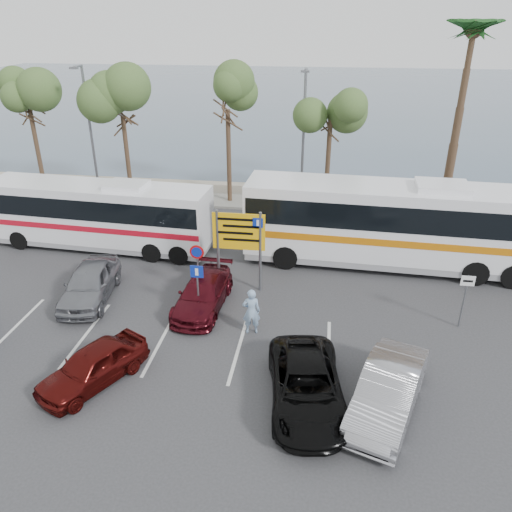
# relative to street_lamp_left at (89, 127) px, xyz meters

# --- Properties ---
(ground) EXTENTS (120.00, 120.00, 0.00)m
(ground) POSITION_rel_street_lamp_left_xyz_m (10.00, -13.52, -4.60)
(ground) COLOR #313133
(ground) RESTS_ON ground
(kerb_strip) EXTENTS (44.00, 2.40, 0.15)m
(kerb_strip) POSITION_rel_street_lamp_left_xyz_m (10.00, 0.48, -4.52)
(kerb_strip) COLOR gray
(kerb_strip) RESTS_ON ground
(seawall) EXTENTS (48.00, 0.80, 0.60)m
(seawall) POSITION_rel_street_lamp_left_xyz_m (10.00, 2.48, -4.30)
(seawall) COLOR gray
(seawall) RESTS_ON ground
(sea) EXTENTS (140.00, 140.00, 0.00)m
(sea) POSITION_rel_street_lamp_left_xyz_m (10.00, 46.48, -4.59)
(sea) COLOR #43596B
(sea) RESTS_ON ground
(tree_far_left) EXTENTS (3.20, 3.20, 7.60)m
(tree_far_left) POSITION_rel_street_lamp_left_xyz_m (-4.00, 0.48, 1.73)
(tree_far_left) COLOR #382619
(tree_far_left) RESTS_ON kerb_strip
(tree_left) EXTENTS (3.20, 3.20, 7.20)m
(tree_left) POSITION_rel_street_lamp_left_xyz_m (2.00, 0.48, 1.41)
(tree_left) COLOR #382619
(tree_left) RESTS_ON kerb_strip
(tree_mid) EXTENTS (3.20, 3.20, 8.00)m
(tree_mid) POSITION_rel_street_lamp_left_xyz_m (8.50, 0.48, 2.06)
(tree_mid) COLOR #382619
(tree_mid) RESTS_ON kerb_strip
(tree_right) EXTENTS (3.20, 3.20, 7.40)m
(tree_right) POSITION_rel_street_lamp_left_xyz_m (14.50, 0.48, 1.57)
(tree_right) COLOR #382619
(tree_right) RESTS_ON kerb_strip
(palm_tree) EXTENTS (4.80, 4.80, 11.20)m
(palm_tree) POSITION_rel_street_lamp_left_xyz_m (21.50, 0.48, 5.27)
(palm_tree) COLOR #382619
(palm_tree) RESTS_ON kerb_strip
(street_lamp_left) EXTENTS (0.45, 1.15, 8.01)m
(street_lamp_left) POSITION_rel_street_lamp_left_xyz_m (0.00, 0.00, 0.00)
(street_lamp_left) COLOR slate
(street_lamp_left) RESTS_ON kerb_strip
(street_lamp_right) EXTENTS (0.45, 1.15, 8.01)m
(street_lamp_right) POSITION_rel_street_lamp_left_xyz_m (13.00, 0.00, 0.00)
(street_lamp_right) COLOR slate
(street_lamp_right) RESTS_ON kerb_strip
(direction_sign) EXTENTS (2.20, 0.12, 3.60)m
(direction_sign) POSITION_rel_street_lamp_left_xyz_m (11.00, -10.32, -2.17)
(direction_sign) COLOR slate
(direction_sign) RESTS_ON ground
(sign_no_stop) EXTENTS (0.60, 0.08, 2.35)m
(sign_no_stop) POSITION_rel_street_lamp_left_xyz_m (9.40, -11.13, -3.02)
(sign_no_stop) COLOR slate
(sign_no_stop) RESTS_ON ground
(sign_parking) EXTENTS (0.50, 0.07, 2.25)m
(sign_parking) POSITION_rel_street_lamp_left_xyz_m (9.80, -12.73, -3.13)
(sign_parking) COLOR slate
(sign_parking) RESTS_ON ground
(sign_taxi) EXTENTS (0.50, 0.07, 2.20)m
(sign_taxi) POSITION_rel_street_lamp_left_xyz_m (19.80, -12.03, -3.18)
(sign_taxi) COLOR slate
(sign_taxi) RESTS_ON ground
(lane_markings) EXTENTS (12.02, 4.20, 0.01)m
(lane_markings) POSITION_rel_street_lamp_left_xyz_m (8.86, -14.52, -4.60)
(lane_markings) COLOR silver
(lane_markings) RESTS_ON ground
(coach_bus_left) EXTENTS (11.43, 3.14, 3.52)m
(coach_bus_left) POSITION_rel_street_lamp_left_xyz_m (3.30, -7.02, -2.97)
(coach_bus_left) COLOR white
(coach_bus_left) RESTS_ON ground
(coach_bus_right) EXTENTS (13.42, 3.46, 4.15)m
(coach_bus_right) POSITION_rel_street_lamp_left_xyz_m (17.50, -7.02, -2.68)
(coach_bus_right) COLOR white
(coach_bus_right) RESTS_ON ground
(car_silver_a) EXTENTS (2.32, 4.55, 1.48)m
(car_silver_a) POSITION_rel_street_lamp_left_xyz_m (5.00, -12.02, -3.86)
(car_silver_a) COLOR slate
(car_silver_a) RESTS_ON ground
(car_maroon) EXTENTS (1.98, 4.40, 1.25)m
(car_maroon) POSITION_rel_street_lamp_left_xyz_m (9.80, -12.02, -3.97)
(car_maroon) COLOR #460B13
(car_maroon) RESTS_ON ground
(car_red) EXTENTS (3.13, 4.04, 1.28)m
(car_red) POSITION_rel_street_lamp_left_xyz_m (7.40, -17.02, -3.96)
(car_red) COLOR #470C0A
(car_red) RESTS_ON ground
(suv_black) EXTENTS (2.85, 5.00, 1.31)m
(suv_black) POSITION_rel_street_lamp_left_xyz_m (14.22, -17.02, -3.94)
(suv_black) COLOR black
(suv_black) RESTS_ON ground
(car_silver_b) EXTENTS (2.95, 4.77, 1.49)m
(car_silver_b) POSITION_rel_street_lamp_left_xyz_m (16.62, -17.02, -3.86)
(car_silver_b) COLOR gray
(car_silver_b) RESTS_ON ground
(pedestrian_near) EXTENTS (0.73, 0.55, 1.83)m
(pedestrian_near) POSITION_rel_street_lamp_left_xyz_m (12.00, -13.51, -3.69)
(pedestrian_near) COLOR #84A1C0
(pedestrian_near) RESTS_ON ground
(pedestrian_far) EXTENTS (0.96, 1.08, 1.86)m
(pedestrian_far) POSITION_rel_street_lamp_left_xyz_m (12.52, -7.02, -3.67)
(pedestrian_far) COLOR #363952
(pedestrian_far) RESTS_ON ground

